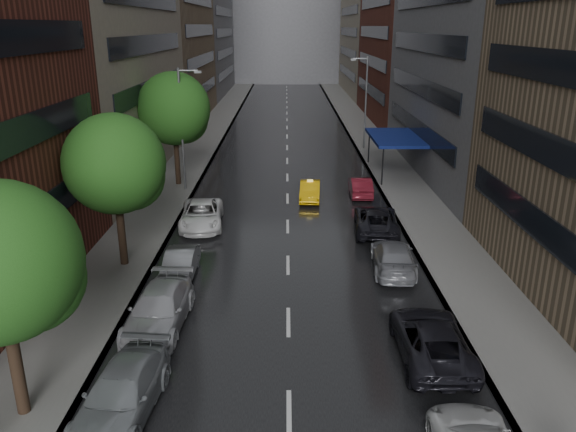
# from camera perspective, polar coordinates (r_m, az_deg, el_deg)

# --- Properties ---
(road) EXTENTS (14.00, 140.00, 0.01)m
(road) POSITION_cam_1_polar(r_m,az_deg,el_deg) (62.39, -0.09, 7.73)
(road) COLOR black
(road) RESTS_ON ground
(sidewalk_left) EXTENTS (4.00, 140.00, 0.15)m
(sidewalk_left) POSITION_cam_1_polar(r_m,az_deg,el_deg) (63.01, -8.38, 7.70)
(sidewalk_left) COLOR gray
(sidewalk_left) RESTS_ON ground
(sidewalk_right) EXTENTS (4.00, 140.00, 0.15)m
(sidewalk_right) POSITION_cam_1_polar(r_m,az_deg,el_deg) (63.03, 8.19, 7.72)
(sidewalk_right) COLOR gray
(sidewalk_right) RESTS_ON ground
(building_far) EXTENTS (40.00, 14.00, 32.00)m
(building_far) POSITION_cam_1_polar(r_m,az_deg,el_deg) (129.28, -0.14, 20.60)
(building_far) COLOR slate
(building_far) RESTS_ON ground
(tree_mid) EXTENTS (5.04, 5.04, 8.03)m
(tree_mid) POSITION_cam_1_polar(r_m,az_deg,el_deg) (29.19, -17.21, 5.05)
(tree_mid) COLOR #382619
(tree_mid) RESTS_ON ground
(tree_far) EXTENTS (5.52, 5.52, 8.80)m
(tree_far) POSITION_cam_1_polar(r_m,az_deg,el_deg) (44.02, -11.53, 10.63)
(tree_far) COLOR #382619
(tree_far) RESTS_ON ground
(taxi) EXTENTS (1.67, 4.13, 1.34)m
(taxi) POSITION_cam_1_polar(r_m,az_deg,el_deg) (40.65, 2.24, 2.59)
(taxi) COLOR #E0A60B
(taxi) RESTS_ON ground
(parked_cars_left) EXTENTS (2.97, 23.56, 1.59)m
(parked_cars_left) POSITION_cam_1_polar(r_m,az_deg,el_deg) (27.10, -11.54, -6.13)
(parked_cars_left) COLOR gray
(parked_cars_left) RESTS_ON ground
(parked_cars_right) EXTENTS (3.03, 31.92, 1.53)m
(parked_cars_right) POSITION_cam_1_polar(r_m,az_deg,el_deg) (28.08, 11.14, -5.25)
(parked_cars_right) COLOR silver
(parked_cars_right) RESTS_ON ground
(street_lamp_left) EXTENTS (1.74, 0.22, 9.00)m
(street_lamp_left) POSITION_cam_1_polar(r_m,az_deg,el_deg) (42.52, -10.65, 8.85)
(street_lamp_left) COLOR gray
(street_lamp_left) RESTS_ON sidewalk_left
(street_lamp_right) EXTENTS (1.74, 0.22, 9.00)m
(street_lamp_right) POSITION_cam_1_polar(r_m,az_deg,el_deg) (57.20, 7.83, 11.50)
(street_lamp_right) COLOR gray
(street_lamp_right) RESTS_ON sidewalk_right
(awning) EXTENTS (4.00, 8.00, 3.12)m
(awning) POSITION_cam_1_polar(r_m,az_deg,el_deg) (47.93, 10.83, 7.81)
(awning) COLOR navy
(awning) RESTS_ON sidewalk_right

